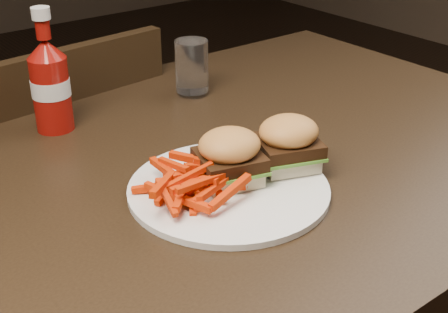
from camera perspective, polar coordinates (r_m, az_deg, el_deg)
dining_table at (r=0.94m, az=-1.43°, el=-1.15°), size 1.20×0.80×0.04m
chair_far at (r=1.46m, az=-15.42°, el=-4.55°), size 0.42×0.42×0.04m
plate at (r=0.84m, az=0.42°, el=-2.99°), size 0.27×0.27×0.01m
sandwich_half_a at (r=0.84m, az=0.49°, el=-1.65°), size 0.09×0.09×0.02m
sandwich_half_b at (r=0.88m, az=5.81°, el=-0.30°), size 0.09×0.09×0.02m
fries_pile at (r=0.80m, az=-2.85°, el=-2.33°), size 0.12×0.12×0.05m
ketchup_bottle at (r=1.03m, az=-15.48°, el=5.50°), size 0.07×0.07×0.12m
tumbler at (r=1.14m, az=-2.96°, el=8.27°), size 0.07×0.07×0.09m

